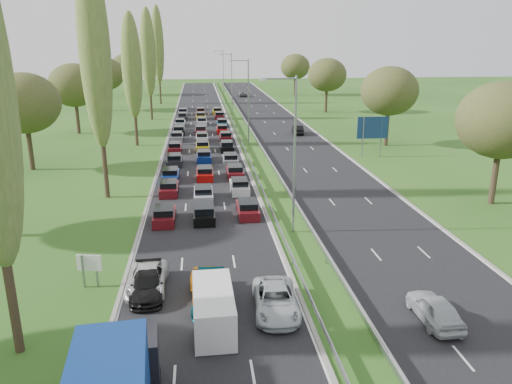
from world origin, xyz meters
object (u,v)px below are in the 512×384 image
near_car_3 (147,284)px  info_sign (89,266)px  near_car_2 (147,279)px  white_van_rear (213,307)px  direction_sign (372,129)px

near_car_3 → info_sign: bearing=155.7°
near_car_2 → white_van_rear: bearing=-47.4°
near_car_2 → info_sign: (-3.46, 0.80, 0.68)m
white_van_rear → info_sign: (-7.28, 5.12, 0.30)m
info_sign → direction_sign: 43.57m
near_car_2 → info_sign: 3.61m
near_car_2 → direction_sign: size_ratio=0.93×
info_sign → direction_sign: bearing=48.6°
near_car_2 → near_car_3: bearing=-82.4°
near_car_2 → direction_sign: 42.04m
near_car_3 → direction_sign: 42.50m
near_car_3 → near_car_2: bearing=94.4°
white_van_rear → direction_sign: bearing=59.2°
direction_sign → near_car_3: bearing=-126.6°
near_car_3 → info_sign: (-3.53, 1.44, 0.68)m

